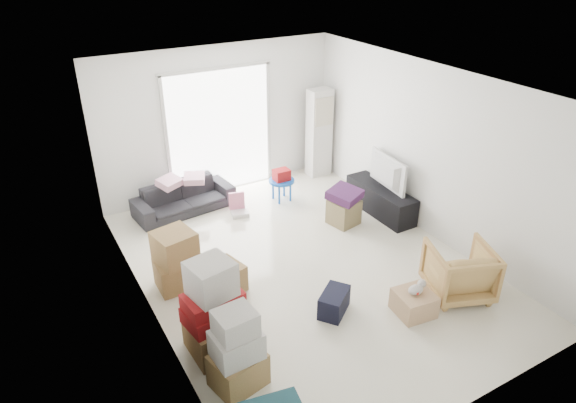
% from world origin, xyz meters
% --- Properties ---
extents(room_shell, '(4.98, 6.48, 3.18)m').
position_xyz_m(room_shell, '(0.00, 0.00, 1.35)').
color(room_shell, white).
rests_on(room_shell, ground).
extents(sliding_door, '(2.10, 0.04, 2.33)m').
position_xyz_m(sliding_door, '(0.00, 2.98, 1.24)').
color(sliding_door, white).
rests_on(sliding_door, room_shell).
extents(ac_tower, '(0.45, 0.30, 1.75)m').
position_xyz_m(ac_tower, '(1.95, 2.65, 0.88)').
color(ac_tower, silver).
rests_on(ac_tower, room_shell).
extents(tv_console, '(0.43, 1.45, 0.48)m').
position_xyz_m(tv_console, '(2.00, 0.73, 0.24)').
color(tv_console, black).
rests_on(tv_console, room_shell).
extents(television, '(0.65, 1.03, 0.13)m').
position_xyz_m(television, '(2.00, 0.73, 0.55)').
color(television, black).
rests_on(television, tv_console).
extents(sofa, '(1.78, 0.68, 0.68)m').
position_xyz_m(sofa, '(-0.95, 2.50, 0.34)').
color(sofa, '#232327').
rests_on(sofa, room_shell).
extents(pillow_left, '(0.52, 0.48, 0.13)m').
position_xyz_m(pillow_left, '(-1.16, 2.53, 0.74)').
color(pillow_left, '#F3B1CA').
rests_on(pillow_left, sofa).
extents(pillow_right, '(0.46, 0.42, 0.13)m').
position_xyz_m(pillow_right, '(-0.73, 2.48, 0.74)').
color(pillow_right, '#F3B1CA').
rests_on(pillow_right, sofa).
extents(armchair, '(1.00, 0.97, 0.81)m').
position_xyz_m(armchair, '(1.44, -1.59, 0.40)').
color(armchair, tan).
rests_on(armchair, room_shell).
extents(box_stack_a, '(0.62, 0.55, 0.98)m').
position_xyz_m(box_stack_a, '(-1.80, -1.55, 0.44)').
color(box_stack_a, olive).
rests_on(box_stack_a, room_shell).
extents(box_stack_b, '(0.71, 0.62, 1.22)m').
position_xyz_m(box_stack_b, '(-1.80, -0.94, 0.53)').
color(box_stack_b, olive).
rests_on(box_stack_b, room_shell).
extents(box_stack_c, '(0.57, 0.57, 0.85)m').
position_xyz_m(box_stack_c, '(-1.77, 0.46, 0.41)').
color(box_stack_c, olive).
rests_on(box_stack_c, room_shell).
extents(loose_box, '(0.56, 0.56, 0.39)m').
position_xyz_m(loose_box, '(-1.25, 0.06, 0.19)').
color(loose_box, olive).
rests_on(loose_box, room_shell).
extents(duffel_bag, '(0.56, 0.52, 0.31)m').
position_xyz_m(duffel_bag, '(-0.22, -1.08, 0.15)').
color(duffel_bag, black).
rests_on(duffel_bag, room_shell).
extents(ottoman, '(0.51, 0.51, 0.43)m').
position_xyz_m(ottoman, '(1.22, 0.74, 0.22)').
color(ottoman, olive).
rests_on(ottoman, room_shell).
extents(blanket, '(0.62, 0.62, 0.14)m').
position_xyz_m(blanket, '(1.22, 0.74, 0.50)').
color(blanket, '#4B2255').
rests_on(blanket, ottoman).
extents(kids_table, '(0.47, 0.47, 0.61)m').
position_xyz_m(kids_table, '(0.74, 2.01, 0.43)').
color(kids_table, '#104EB3').
rests_on(kids_table, room_shell).
extents(toy_walker, '(0.35, 0.32, 0.39)m').
position_xyz_m(toy_walker, '(-0.17, 1.91, 0.11)').
color(toy_walker, silver).
rests_on(toy_walker, room_shell).
extents(wood_crate, '(0.51, 0.51, 0.30)m').
position_xyz_m(wood_crate, '(0.66, -1.60, 0.15)').
color(wood_crate, tan).
rests_on(wood_crate, room_shell).
extents(plush_bunny, '(0.29, 0.17, 0.15)m').
position_xyz_m(plush_bunny, '(0.69, -1.59, 0.37)').
color(plush_bunny, '#B2ADA8').
rests_on(plush_bunny, wood_crate).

